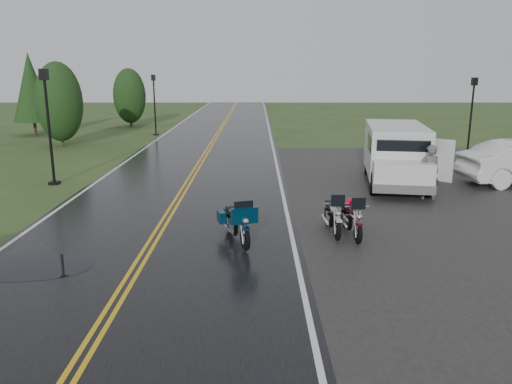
# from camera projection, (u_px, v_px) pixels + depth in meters

# --- Properties ---
(ground) EXTENTS (120.00, 120.00, 0.00)m
(ground) POSITION_uv_depth(u_px,v_px,m) (150.00, 247.00, 13.20)
(ground) COLOR #2D471E
(ground) RESTS_ON ground
(road) EXTENTS (8.00, 100.00, 0.04)m
(road) POSITION_uv_depth(u_px,v_px,m) (195.00, 171.00, 22.90)
(road) COLOR black
(road) RESTS_ON ground
(parking_pad) EXTENTS (14.00, 24.00, 0.03)m
(parking_pad) POSITION_uv_depth(u_px,v_px,m) (482.00, 199.00, 18.04)
(parking_pad) COLOR black
(parking_pad) RESTS_ON ground
(motorcycle_red) EXTENTS (0.86, 2.10, 1.22)m
(motorcycle_red) POSITION_uv_depth(u_px,v_px,m) (359.00, 224.00, 13.11)
(motorcycle_red) COLOR #4F0912
(motorcycle_red) RESTS_ON ground
(motorcycle_teal) EXTENTS (1.41, 2.32, 1.29)m
(motorcycle_teal) POSITION_uv_depth(u_px,v_px,m) (245.00, 229.00, 12.61)
(motorcycle_teal) COLOR #042336
(motorcycle_teal) RESTS_ON ground
(motorcycle_silver) EXTENTS (0.81, 2.11, 1.23)m
(motorcycle_silver) POSITION_uv_depth(u_px,v_px,m) (338.00, 221.00, 13.37)
(motorcycle_silver) COLOR #B6B9BE
(motorcycle_silver) RESTS_ON ground
(van_white) EXTENTS (3.28, 6.48, 2.43)m
(van_white) POSITION_uv_depth(u_px,v_px,m) (375.00, 163.00, 18.31)
(van_white) COLOR silver
(van_white) RESTS_ON ground
(person_at_van) EXTENTS (0.74, 0.50, 1.97)m
(person_at_van) POSITION_uv_depth(u_px,v_px,m) (429.00, 173.00, 17.71)
(person_at_van) COLOR #525257
(person_at_van) RESTS_ON ground
(lamp_post_near_left) EXTENTS (0.40, 0.40, 4.65)m
(lamp_post_near_left) POSITION_uv_depth(u_px,v_px,m) (49.00, 127.00, 19.85)
(lamp_post_near_left) COLOR black
(lamp_post_near_left) RESTS_ON ground
(lamp_post_far_left) EXTENTS (0.37, 0.37, 4.27)m
(lamp_post_far_left) POSITION_uv_depth(u_px,v_px,m) (155.00, 105.00, 35.19)
(lamp_post_far_left) COLOR black
(lamp_post_far_left) RESTS_ON ground
(lamp_post_far_right) EXTENTS (0.36, 0.36, 4.22)m
(lamp_post_far_right) POSITION_uv_depth(u_px,v_px,m) (471.00, 118.00, 26.06)
(lamp_post_far_right) COLOR black
(lamp_post_far_right) RESTS_ON ground
(tree_left_mid) EXTENTS (2.77, 2.77, 4.32)m
(tree_left_mid) POSITION_uv_depth(u_px,v_px,m) (60.00, 111.00, 30.08)
(tree_left_mid) COLOR #1E3D19
(tree_left_mid) RESTS_ON ground
(tree_left_far) EXTENTS (2.61, 2.61, 4.02)m
(tree_left_far) POSITION_uv_depth(u_px,v_px,m) (130.00, 102.00, 40.66)
(tree_left_far) COLOR #1E3D19
(tree_left_far) RESTS_ON ground
(pine_left_far) EXTENTS (2.69, 2.69, 5.60)m
(pine_left_far) POSITION_uv_depth(u_px,v_px,m) (32.00, 95.00, 35.00)
(pine_left_far) COLOR #1E3D19
(pine_left_far) RESTS_ON ground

